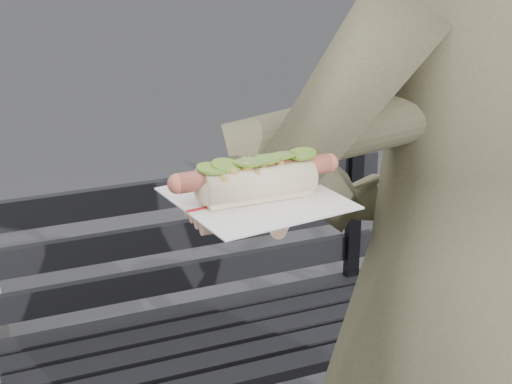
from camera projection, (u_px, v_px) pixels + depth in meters
park_bench at (148, 323)px, 2.09m from camera, size 1.50×0.44×0.88m
person at (448, 298)px, 1.32m from camera, size 0.74×0.52×1.91m
held_hotdog at (364, 133)px, 1.09m from camera, size 0.63×0.32×0.20m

